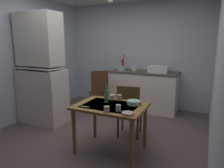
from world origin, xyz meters
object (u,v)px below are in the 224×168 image
(dining_table, at_px, (111,112))
(chair_far_side, at_px, (129,110))
(mixing_bowl_counter, at_px, (122,69))
(serving_bowl_wide, at_px, (128,114))
(mug_tall, at_px, (118,108))
(sink_basin, at_px, (159,69))
(glass_bottle, at_px, (106,96))
(hutch_cabinet, at_px, (41,73))
(hand_pump, at_px, (123,63))
(chair_by_counter, at_px, (99,91))

(dining_table, relative_size, chair_far_side, 1.09)
(mixing_bowl_counter, relative_size, chair_far_side, 0.25)
(serving_bowl_wide, bearing_deg, mug_tall, 156.78)
(dining_table, xyz_separation_m, chair_far_side, (0.07, 0.59, -0.13))
(sink_basin, relative_size, glass_bottle, 1.69)
(sink_basin, relative_size, chair_far_side, 0.48)
(mug_tall, bearing_deg, hutch_cabinet, 160.96)
(hand_pump, relative_size, serving_bowl_wide, 2.58)
(hutch_cabinet, relative_size, mug_tall, 24.31)
(hutch_cabinet, xyz_separation_m, dining_table, (1.74, -0.48, -0.39))
(mixing_bowl_counter, relative_size, serving_bowl_wide, 1.53)
(mixing_bowl_counter, relative_size, dining_table, 0.23)
(chair_by_counter, height_order, serving_bowl_wide, chair_by_counter)
(mixing_bowl_counter, bearing_deg, hand_pump, 95.34)
(hutch_cabinet, relative_size, hand_pump, 5.53)
(chair_by_counter, bearing_deg, hutch_cabinet, -128.47)
(sink_basin, bearing_deg, hand_pump, 177.11)
(dining_table, distance_m, chair_far_side, 0.61)
(chair_far_side, bearing_deg, hutch_cabinet, -176.33)
(hutch_cabinet, bearing_deg, sink_basin, 39.65)
(dining_table, distance_m, chair_by_counter, 1.74)
(sink_basin, distance_m, mixing_bowl_counter, 0.89)
(serving_bowl_wide, distance_m, mug_tall, 0.17)
(hutch_cabinet, xyz_separation_m, chair_by_counter, (0.76, 0.96, -0.50))
(mixing_bowl_counter, xyz_separation_m, mug_tall, (0.88, -2.24, -0.20))
(hutch_cabinet, relative_size, glass_bottle, 8.26)
(glass_bottle, bearing_deg, chair_by_counter, 122.81)
(mixing_bowl_counter, bearing_deg, chair_by_counter, -116.27)
(hand_pump, bearing_deg, mixing_bowl_counter, -84.66)
(dining_table, distance_m, serving_bowl_wide, 0.47)
(chair_far_side, xyz_separation_m, glass_bottle, (-0.19, -0.49, 0.34))
(dining_table, bearing_deg, serving_bowl_wide, -35.82)
(hand_pump, height_order, chair_by_counter, hand_pump)
(hand_pump, distance_m, glass_bottle, 2.13)
(hutch_cabinet, relative_size, chair_by_counter, 2.17)
(chair_by_counter, bearing_deg, sink_basin, 28.93)
(dining_table, xyz_separation_m, chair_by_counter, (-0.97, 1.43, -0.11))
(hutch_cabinet, distance_m, chair_by_counter, 1.32)
(serving_bowl_wide, bearing_deg, glass_bottle, 142.66)
(mixing_bowl_counter, distance_m, mug_tall, 2.41)
(hutch_cabinet, distance_m, mug_tall, 2.07)
(hand_pump, height_order, serving_bowl_wide, hand_pump)
(hand_pump, xyz_separation_m, mug_tall, (0.89, -2.33, -0.33))
(serving_bowl_wide, bearing_deg, hand_pump, 113.63)
(dining_table, bearing_deg, sink_basin, 84.21)
(hand_pump, distance_m, chair_far_side, 1.82)
(sink_basin, relative_size, mug_tall, 4.97)
(mixing_bowl_counter, distance_m, serving_bowl_wide, 2.54)
(glass_bottle, bearing_deg, mixing_bowl_counter, 106.09)
(chair_by_counter, xyz_separation_m, mug_tall, (1.18, -1.63, 0.26))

